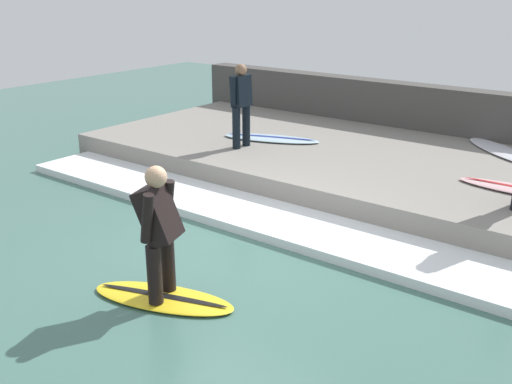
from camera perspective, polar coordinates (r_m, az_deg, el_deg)
The scene contains 9 objects.
ground_plane at distance 7.77m, azimuth -2.73°, elevation -6.06°, with size 28.00×28.00×0.00m, color #426B60.
concrete_ledge at distance 10.85m, azimuth 10.96°, elevation 2.35°, with size 4.40×10.84×0.44m, color gray.
back_wall at distance 12.92m, azimuth 16.05°, elevation 6.76°, with size 0.50×11.38×1.34m, color #474442.
wave_foam_crest at distance 8.61m, azimuth 2.42°, elevation -2.94°, with size 1.19×10.30×0.13m, color white.
surfboard_riding at distance 6.80m, azimuth -8.85°, elevation -9.93°, with size 1.07×1.77×0.07m.
surfer_riding at distance 6.43m, azimuth -9.25°, elevation -3.23°, with size 0.55×0.53×1.50m.
surfer_waiting_far at distance 10.93m, azimuth -1.43°, elevation 8.64°, with size 0.52×0.25×1.52m.
surfboard_waiting_far at distance 11.62m, azimuth 1.46°, elevation 5.14°, with size 1.17×1.98×0.07m.
surfboard_spare at distance 11.60m, azimuth 22.47°, elevation 3.61°, with size 1.71×1.88×0.06m.
Camera 1 is at (-5.34, -4.54, 3.34)m, focal length 42.00 mm.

